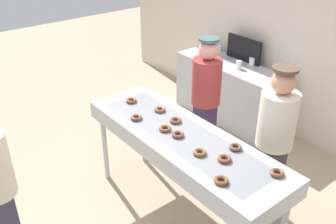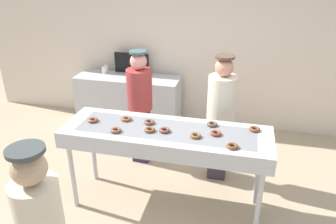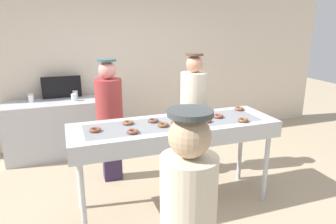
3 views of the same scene
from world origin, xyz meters
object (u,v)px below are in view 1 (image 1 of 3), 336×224
(fryer_conveyor, at_px, (182,143))
(chocolate_donut_4, at_px, (131,101))
(chocolate_donut_10, at_px, (277,173))
(worker_baker, at_px, (275,137))
(chocolate_donut_1, at_px, (136,118))
(chocolate_donut_2, at_px, (221,181))
(chocolate_donut_5, at_px, (236,147))
(chocolate_donut_8, at_px, (165,129))
(paper_cup_1, at_px, (239,65))
(worker_assistant, at_px, (206,95))
(prep_counter, at_px, (229,92))
(paper_cup_0, at_px, (219,49))
(paper_cup_2, at_px, (252,61))
(chocolate_donut_6, at_px, (176,121))
(chocolate_donut_7, at_px, (224,159))
(menu_display, at_px, (244,49))
(paper_cup_3, at_px, (214,51))
(chocolate_donut_3, at_px, (200,153))
(chocolate_donut_9, at_px, (178,135))
(chocolate_donut_0, at_px, (160,110))

(fryer_conveyor, distance_m, chocolate_donut_4, 0.87)
(chocolate_donut_10, distance_m, worker_baker, 0.65)
(fryer_conveyor, height_order, chocolate_donut_1, chocolate_donut_1)
(chocolate_donut_1, relative_size, chocolate_donut_2, 1.00)
(fryer_conveyor, height_order, chocolate_donut_5, chocolate_donut_5)
(chocolate_donut_8, xyz_separation_m, paper_cup_1, (-0.82, 1.97, -0.08))
(worker_assistant, distance_m, prep_counter, 1.29)
(paper_cup_0, xyz_separation_m, paper_cup_2, (0.67, -0.00, 0.00))
(chocolate_donut_6, bearing_deg, worker_assistant, 115.30)
(chocolate_donut_1, height_order, chocolate_donut_10, same)
(chocolate_donut_1, height_order, worker_assistant, worker_assistant)
(chocolate_donut_7, bearing_deg, menu_display, 127.98)
(worker_assistant, bearing_deg, paper_cup_1, -79.98)
(paper_cup_0, xyz_separation_m, menu_display, (0.47, 0.03, 0.12))
(paper_cup_3, xyz_separation_m, menu_display, (0.46, 0.14, 0.12))
(chocolate_donut_3, xyz_separation_m, chocolate_donut_9, (-0.34, 0.04, 0.00))
(chocolate_donut_0, relative_size, chocolate_donut_9, 1.00)
(chocolate_donut_3, distance_m, paper_cup_3, 2.88)
(paper_cup_0, height_order, paper_cup_1, same)
(fryer_conveyor, height_order, chocolate_donut_2, chocolate_donut_2)
(chocolate_donut_7, distance_m, paper_cup_2, 2.60)
(chocolate_donut_2, relative_size, chocolate_donut_4, 1.00)
(fryer_conveyor, xyz_separation_m, paper_cup_3, (-1.61, 2.03, 0.03))
(chocolate_donut_8, distance_m, chocolate_donut_9, 0.17)
(paper_cup_2, xyz_separation_m, paper_cup_3, (-0.66, -0.11, 0.00))
(chocolate_donut_3, xyz_separation_m, prep_counter, (-1.49, 2.02, -0.59))
(chocolate_donut_3, bearing_deg, chocolate_donut_4, 175.65)
(chocolate_donut_2, xyz_separation_m, chocolate_donut_7, (-0.19, 0.23, 0.00))
(paper_cup_0, bearing_deg, chocolate_donut_9, -53.49)
(paper_cup_1, bearing_deg, fryer_conveyor, -62.63)
(chocolate_donut_2, relative_size, paper_cup_0, 1.07)
(paper_cup_2, bearing_deg, prep_counter, -133.92)
(paper_cup_3, relative_size, menu_display, 0.18)
(paper_cup_3, distance_m, menu_display, 0.50)
(chocolate_donut_0, bearing_deg, chocolate_donut_8, -30.04)
(fryer_conveyor, distance_m, chocolate_donut_6, 0.26)
(chocolate_donut_1, height_order, paper_cup_2, chocolate_donut_1)
(worker_assistant, relative_size, paper_cup_3, 14.92)
(chocolate_donut_0, relative_size, worker_assistant, 0.07)
(chocolate_donut_5, relative_size, paper_cup_3, 1.07)
(chocolate_donut_7, xyz_separation_m, worker_assistant, (-1.12, 0.87, -0.10))
(chocolate_donut_4, bearing_deg, chocolate_donut_8, -6.40)
(fryer_conveyor, xyz_separation_m, chocolate_donut_7, (0.54, 0.01, 0.11))
(menu_display, bearing_deg, chocolate_donut_10, -43.33)
(chocolate_donut_9, xyz_separation_m, paper_cup_0, (-1.62, 2.19, -0.08))
(chocolate_donut_2, bearing_deg, paper_cup_1, 128.96)
(chocolate_donut_6, relative_size, menu_display, 0.19)
(chocolate_donut_7, height_order, paper_cup_1, chocolate_donut_7)
(paper_cup_1, bearing_deg, chocolate_donut_4, -86.32)
(chocolate_donut_0, height_order, chocolate_donut_7, same)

